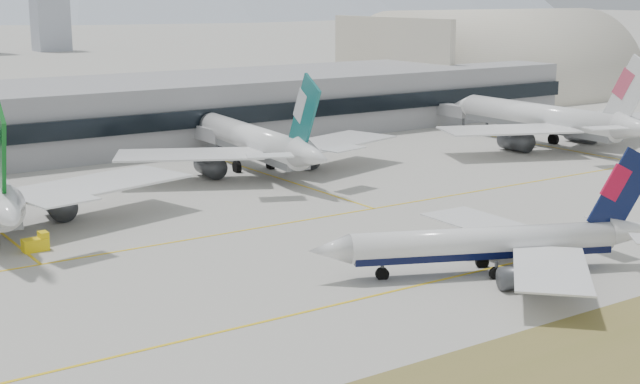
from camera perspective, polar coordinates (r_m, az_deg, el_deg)
ground at (r=113.41m, az=3.50°, el=-5.60°), size 3000.00×3000.00×0.00m
taxiing_airliner at (r=116.97m, az=11.19°, el=-3.25°), size 45.48×38.57×16.16m
widebody_cathay at (r=180.18m, az=-4.14°, el=3.15°), size 61.21×60.17×21.92m
widebody_china_air at (r=216.58m, az=14.29°, el=4.48°), size 65.09×63.53×23.20m
terminal at (r=212.38m, az=-15.80°, el=4.61°), size 280.00×43.10×15.00m
hangar at (r=313.64m, az=10.87°, el=5.96°), size 91.00×60.00×60.00m
gse_b at (r=131.31m, az=-17.69°, el=-3.16°), size 3.55×2.00×2.60m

